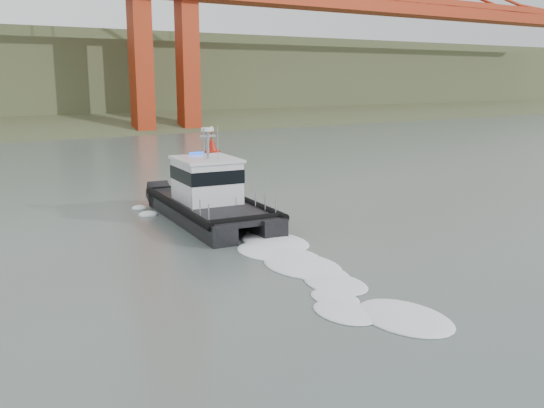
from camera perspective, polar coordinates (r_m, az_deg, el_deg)
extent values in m
plane|color=#576861|center=(26.20, 11.89, -7.83)|extent=(400.00, 400.00, 0.00)
cube|color=#374326|center=(111.07, -23.94, 6.34)|extent=(500.00, 44.72, 16.25)
cube|color=black|center=(37.17, -7.96, -1.09)|extent=(2.75, 12.26, 1.33)
cube|color=black|center=(38.20, -3.72, -0.64)|extent=(2.75, 12.26, 1.33)
cube|color=black|center=(37.04, -5.52, -0.23)|extent=(5.54, 10.93, 0.28)
cube|color=silver|center=(37.79, -6.18, 2.17)|extent=(3.73, 4.32, 2.55)
cube|color=black|center=(37.72, -6.19, 2.86)|extent=(3.81, 4.39, 0.83)
cube|color=silver|center=(37.59, -6.22, 4.22)|extent=(3.98, 4.57, 0.18)
cylinder|color=gray|center=(37.17, -6.07, 5.54)|extent=(0.18, 0.18, 1.99)
cylinder|color=white|center=(37.08, -6.10, 6.99)|extent=(0.77, 0.77, 0.20)
cylinder|color=#AA170B|center=(65.39, -5.67, 4.50)|extent=(1.83, 1.83, 1.22)
cone|color=#AA170B|center=(65.25, -5.69, 5.56)|extent=(1.43, 1.43, 1.83)
cylinder|color=#AA170B|center=(65.13, -5.71, 6.63)|extent=(0.16, 0.16, 1.02)
sphere|color=#E5D87F|center=(65.08, -5.72, 7.17)|extent=(0.31, 0.31, 0.31)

